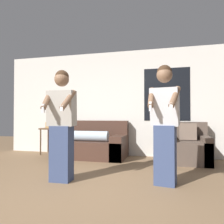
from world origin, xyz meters
TOP-DOWN VIEW (x-y plane):
  - ground_plane at (0.00, 0.00)m, footprint 14.00×14.00m
  - wall_back at (0.02, 3.19)m, footprint 6.37×0.07m
  - couch at (-0.60, 2.71)m, footprint 1.73×0.91m
  - armchair at (1.66, 2.66)m, footprint 0.87×0.87m
  - side_table at (-1.78, 2.91)m, footprint 0.53×0.46m
  - person_left at (-0.38, 0.73)m, footprint 0.48×0.47m
  - person_right at (1.19, 0.92)m, footprint 0.46×0.53m

SIDE VIEW (x-z plane):
  - ground_plane at x=0.00m, z-range 0.00..0.00m
  - couch at x=-0.60m, z-range -0.14..0.76m
  - armchair at x=1.66m, z-range -0.12..0.75m
  - side_table at x=-1.78m, z-range 0.17..1.01m
  - person_left at x=-0.38m, z-range 0.02..1.75m
  - person_right at x=1.19m, z-range 0.03..1.80m
  - wall_back at x=0.02m, z-range 0.00..2.70m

